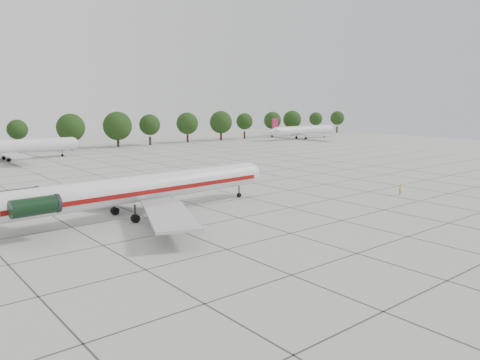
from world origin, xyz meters
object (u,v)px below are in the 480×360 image
Objects in this scene: ground_crew at (400,190)px; main_airliner at (128,190)px; bg_airliner_e at (303,130)px; bg_airliner_c at (9,147)px.

main_airliner is at bearing -61.60° from ground_crew.
main_airliner is 115.34m from bg_airliner_e.
main_airliner is at bearing -92.53° from bg_airliner_c.
bg_airliner_c is at bearing 179.81° from bg_airliner_e.
bg_airliner_e is at bearing 30.72° from main_airliner.
ground_crew is 82.66m from bg_airliner_c.
bg_airliner_e reaches higher than ground_crew.
bg_airliner_c is 93.35m from bg_airliner_e.
main_airliner is 64.04m from bg_airliner_c.
ground_crew is at bearing -128.92° from bg_airliner_e.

